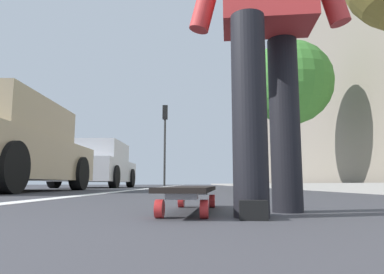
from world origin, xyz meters
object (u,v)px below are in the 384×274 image
Objects in this scene: skateboard at (191,191)px; parked_car_mid at (97,166)px; skater_person at (266,4)px; parked_car_near at (2,147)px; street_tree_mid at (290,83)px; traffic_light at (165,130)px.

parked_car_mid is (9.82, 3.21, 0.63)m from skateboard.
skater_person is 5.42m from parked_car_near.
parked_car_mid is at bearing 0.72° from parked_car_near.
skateboard is 0.92m from skater_person.
parked_car_near is (3.99, 3.14, 0.63)m from skateboard.
street_tree_mid is at bearing -46.70° from parked_car_near.
parked_car_mid reaches higher than skateboard.
parked_car_mid is 8.30m from traffic_light.
traffic_light reaches higher than skater_person.
traffic_light is at bearing -6.42° from parked_car_near.
street_tree_mid reaches higher than skateboard.
skateboard is 0.20× the size of parked_car_near.
skateboard is 5.12m from parked_car_near.
skateboard is 0.21× the size of parked_car_mid.
parked_car_mid is (9.97, 3.56, -0.21)m from skater_person.
parked_car_mid is 0.79× the size of street_tree_mid.
parked_car_mid is 0.90× the size of traffic_light.
traffic_light is (7.77, -1.60, 2.42)m from parked_car_mid.
parked_car_near is at bearing 133.30° from street_tree_mid.
parked_car_mid is at bearing 18.12° from skateboard.
traffic_light is 0.88× the size of street_tree_mid.
skater_person is at bearing -160.35° from parked_car_mid.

